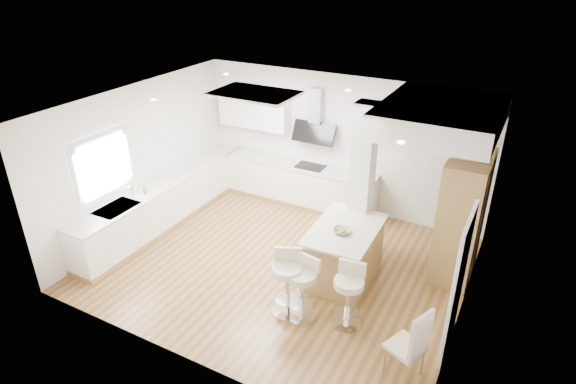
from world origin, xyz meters
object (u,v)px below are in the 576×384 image
Objects in this scene: peninsula at (344,252)px; bar_stool_b at (303,285)px; bar_stool_c at (349,292)px; bar_stool_a at (287,279)px; dining_chair at (413,343)px.

bar_stool_b is (-0.15, -1.20, 0.09)m from peninsula.
bar_stool_b is at bearing -173.18° from bar_stool_c.
bar_stool_c is (0.65, 0.16, 0.00)m from bar_stool_b.
bar_stool_a is 0.91m from bar_stool_c.
bar_stool_c is 0.93× the size of dining_chair.
bar_stool_c is (0.90, 0.17, -0.02)m from bar_stool_a.
bar_stool_c is 1.21m from dining_chair.
bar_stool_c is at bearing 175.37° from dining_chair.
peninsula is 1.16m from bar_stool_c.
bar_stool_a is 1.04× the size of bar_stool_c.
peninsula reaches higher than bar_stool_b.
peninsula is at bearing 93.68° from bar_stool_b.
bar_stool_a is 0.25m from bar_stool_b.
peninsula is 2.25m from dining_chair.
peninsula is 1.49× the size of bar_stool_a.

